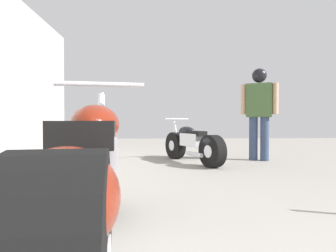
# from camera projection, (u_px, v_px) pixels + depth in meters

# --- Properties ---
(ground_plane) EXTENTS (16.98, 16.98, 0.00)m
(ground_plane) POSITION_uv_depth(u_px,v_px,m) (215.00, 183.00, 3.25)
(ground_plane) COLOR gray
(motorcycle_maroon_cruiser) EXTENTS (0.70, 2.23, 1.04)m
(motorcycle_maroon_cruiser) POSITION_uv_depth(u_px,v_px,m) (91.00, 184.00, 1.33)
(motorcycle_maroon_cruiser) COLOR black
(motorcycle_maroon_cruiser) RESTS_ON ground_plane
(motorcycle_black_naked) EXTENTS (0.92, 1.62, 0.80)m
(motorcycle_black_naked) POSITION_uv_depth(u_px,v_px,m) (193.00, 144.00, 4.84)
(motorcycle_black_naked) COLOR black
(motorcycle_black_naked) RESTS_ON ground_plane
(mechanic_in_blue) EXTENTS (0.67, 0.41, 1.75)m
(mechanic_in_blue) POSITION_uv_depth(u_px,v_px,m) (259.00, 105.00, 5.14)
(mechanic_in_blue) COLOR #384766
(mechanic_in_blue) RESTS_ON ground_plane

